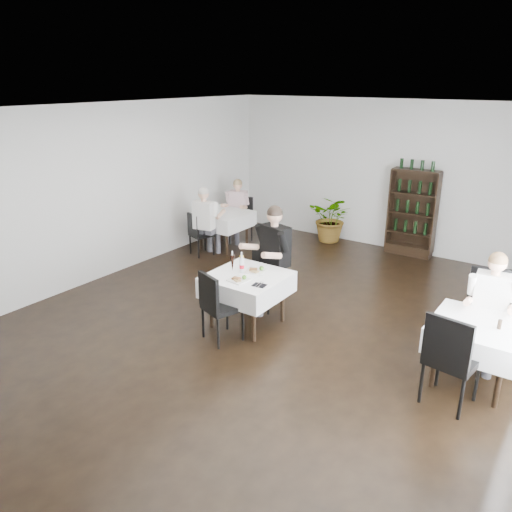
# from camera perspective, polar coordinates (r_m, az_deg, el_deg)

# --- Properties ---
(room_shell) EXTENTS (9.00, 9.00, 9.00)m
(room_shell) POSITION_cam_1_polar(r_m,az_deg,el_deg) (6.60, 1.06, 3.17)
(room_shell) COLOR black
(room_shell) RESTS_ON ground
(wine_shelf) EXTENTS (0.90, 0.28, 1.75)m
(wine_shelf) POSITION_cam_1_polar(r_m,az_deg,el_deg) (10.32, 17.41, 4.63)
(wine_shelf) COLOR black
(wine_shelf) RESTS_ON ground
(main_table) EXTENTS (1.03, 1.03, 0.77)m
(main_table) POSITION_cam_1_polar(r_m,az_deg,el_deg) (7.06, -1.01, -3.28)
(main_table) COLOR black
(main_table) RESTS_ON ground
(left_table) EXTENTS (0.98, 0.98, 0.77)m
(left_table) POSITION_cam_1_polar(r_m,az_deg,el_deg) (10.32, -3.71, 4.19)
(left_table) COLOR black
(left_table) RESTS_ON ground
(right_table) EXTENTS (0.98, 0.98, 0.77)m
(right_table) POSITION_cam_1_polar(r_m,az_deg,el_deg) (6.26, 23.89, -8.27)
(right_table) COLOR black
(right_table) RESTS_ON ground
(potted_tree) EXTENTS (0.97, 0.85, 1.03)m
(potted_tree) POSITION_cam_1_polar(r_m,az_deg,el_deg) (10.90, 8.69, 4.28)
(potted_tree) COLOR #2E5B1F
(potted_tree) RESTS_ON ground
(main_chair_far) EXTENTS (0.51, 0.51, 0.91)m
(main_chair_far) POSITION_cam_1_polar(r_m,az_deg,el_deg) (7.67, 0.76, -2.18)
(main_chair_far) COLOR black
(main_chair_far) RESTS_ON ground
(main_chair_near) EXTENTS (0.58, 0.58, 0.99)m
(main_chair_near) POSITION_cam_1_polar(r_m,az_deg,el_deg) (6.66, -4.48, -5.34)
(main_chair_near) COLOR black
(main_chair_near) RESTS_ON ground
(left_chair_far) EXTENTS (0.58, 0.58, 0.97)m
(left_chair_far) POSITION_cam_1_polar(r_m,az_deg,el_deg) (10.74, -1.65, 4.50)
(left_chair_far) COLOR black
(left_chair_far) RESTS_ON ground
(left_chair_near) EXTENTS (0.50, 0.51, 0.86)m
(left_chair_near) POSITION_cam_1_polar(r_m,az_deg,el_deg) (9.98, -6.63, 2.80)
(left_chair_near) COLOR black
(left_chair_near) RESTS_ON ground
(right_chair_far) EXTENTS (0.62, 0.63, 1.11)m
(right_chair_far) POSITION_cam_1_polar(r_m,az_deg,el_deg) (7.02, 24.98, -5.28)
(right_chair_far) COLOR black
(right_chair_far) RESTS_ON ground
(right_chair_near) EXTENTS (0.56, 0.57, 1.10)m
(right_chair_near) POSITION_cam_1_polar(r_m,az_deg,el_deg) (5.73, 21.31, -10.50)
(right_chair_near) COLOR black
(right_chair_near) RESTS_ON ground
(diner_main) EXTENTS (0.68, 0.72, 1.62)m
(diner_main) POSITION_cam_1_polar(r_m,az_deg,el_deg) (7.47, 1.65, 0.65)
(diner_main) COLOR #43424B
(diner_main) RESTS_ON ground
(diner_left_far) EXTENTS (0.57, 0.60, 1.35)m
(diner_left_far) POSITION_cam_1_polar(r_m,az_deg,el_deg) (10.74, -2.20, 5.75)
(diner_left_far) COLOR #43424B
(diner_left_far) RESTS_ON ground
(diner_left_near) EXTENTS (0.58, 0.60, 1.42)m
(diner_left_near) POSITION_cam_1_polar(r_m,az_deg,el_deg) (9.79, -5.72, 4.50)
(diner_left_near) COLOR #43424B
(diner_left_near) RESTS_ON ground
(diner_right_far) EXTENTS (0.57, 0.58, 1.46)m
(diner_right_far) POSITION_cam_1_polar(r_m,az_deg,el_deg) (6.61, 25.22, -4.79)
(diner_right_far) COLOR #43424B
(diner_right_far) RESTS_ON ground
(plate_far) EXTENTS (0.34, 0.34, 0.09)m
(plate_far) POSITION_cam_1_polar(r_m,az_deg,el_deg) (7.10, 0.04, -1.67)
(plate_far) COLOR white
(plate_far) RESTS_ON main_table
(plate_near) EXTENTS (0.28, 0.28, 0.08)m
(plate_near) POSITION_cam_1_polar(r_m,az_deg,el_deg) (6.80, -1.94, -2.70)
(plate_near) COLOR white
(plate_near) RESTS_ON main_table
(pilsner_dark) EXTENTS (0.07, 0.07, 0.30)m
(pilsner_dark) POSITION_cam_1_polar(r_m,az_deg,el_deg) (7.10, -2.72, -0.78)
(pilsner_dark) COLOR black
(pilsner_dark) RESTS_ON main_table
(pilsner_lager) EXTENTS (0.07, 0.07, 0.28)m
(pilsner_lager) POSITION_cam_1_polar(r_m,az_deg,el_deg) (7.11, -1.65, -0.81)
(pilsner_lager) COLOR gold
(pilsner_lager) RESTS_ON main_table
(coke_bottle) EXTENTS (0.07, 0.07, 0.27)m
(coke_bottle) POSITION_cam_1_polar(r_m,az_deg,el_deg) (7.04, -1.64, -1.08)
(coke_bottle) COLOR silver
(coke_bottle) RESTS_ON main_table
(napkin_cutlery) EXTENTS (0.19, 0.20, 0.02)m
(napkin_cutlery) POSITION_cam_1_polar(r_m,az_deg,el_deg) (6.65, 0.38, -3.34)
(napkin_cutlery) COLOR black
(napkin_cutlery) RESTS_ON main_table
(pepper_mill) EXTENTS (0.05, 0.05, 0.11)m
(pepper_mill) POSITION_cam_1_polar(r_m,az_deg,el_deg) (6.14, 26.07, -7.03)
(pepper_mill) COLOR black
(pepper_mill) RESTS_ON right_table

